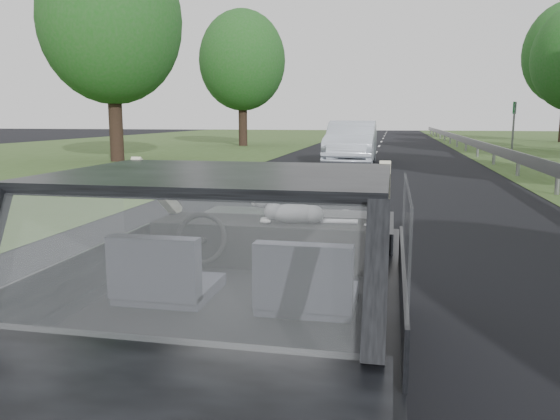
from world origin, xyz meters
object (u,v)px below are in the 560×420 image
at_px(subject_car, 247,286).
at_px(other_car, 352,143).
at_px(cat, 295,212).
at_px(highway_sign, 513,127).

height_order(subject_car, other_car, other_car).
height_order(subject_car, cat, subject_car).
bearing_deg(subject_car, highway_sign, 75.78).
bearing_deg(other_car, subject_car, -87.93).
distance_m(cat, highway_sign, 26.47).
xyz_separation_m(subject_car, highway_sign, (6.65, 26.26, 0.50)).
distance_m(subject_car, cat, 0.71).
distance_m(cat, other_car, 16.58).
relative_size(cat, highway_sign, 0.21).
distance_m(other_car, highway_sign, 11.70).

